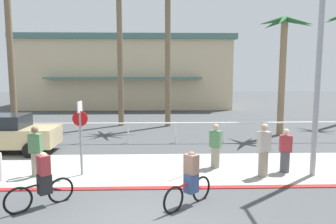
# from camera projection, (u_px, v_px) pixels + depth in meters

# --- Properties ---
(ground_plane) EXTENTS (80.00, 80.00, 0.00)m
(ground_plane) POSITION_uv_depth(u_px,v_px,m) (153.00, 137.00, 17.43)
(ground_plane) COLOR #424447
(sidewalk_strip) EXTENTS (44.00, 4.00, 0.02)m
(sidewalk_strip) POSITION_uv_depth(u_px,v_px,m) (150.00, 168.00, 11.68)
(sidewalk_strip) COLOR #9E9E93
(sidewalk_strip) RESTS_ON ground
(curb_paint) EXTENTS (44.00, 0.24, 0.03)m
(curb_paint) POSITION_uv_depth(u_px,v_px,m) (148.00, 188.00, 9.69)
(curb_paint) COLOR maroon
(curb_paint) RESTS_ON ground
(building_backdrop) EXTENTS (20.62, 11.09, 7.00)m
(building_backdrop) POSITION_uv_depth(u_px,v_px,m) (129.00, 72.00, 33.60)
(building_backdrop) COLOR beige
(building_backdrop) RESTS_ON ground
(rail_fence) EXTENTS (21.71, 0.08, 1.04)m
(rail_fence) POSITION_uv_depth(u_px,v_px,m) (152.00, 126.00, 15.84)
(rail_fence) COLOR white
(rail_fence) RESTS_ON ground
(stop_sign_bike_lane) EXTENTS (0.52, 0.56, 2.56)m
(stop_sign_bike_lane) POSITION_uv_depth(u_px,v_px,m) (80.00, 127.00, 10.74)
(stop_sign_bike_lane) COLOR gray
(stop_sign_bike_lane) RESTS_ON ground
(streetlight_curb) EXTENTS (0.24, 2.54, 7.50)m
(streetlight_curb) POSITION_uv_depth(u_px,v_px,m) (323.00, 49.00, 10.14)
(streetlight_curb) COLOR #9EA0A5
(streetlight_curb) RESTS_ON ground
(palm_tree_2) EXTENTS (3.23, 3.08, 8.77)m
(palm_tree_2) POSITION_uv_depth(u_px,v_px,m) (8.00, 18.00, 18.19)
(palm_tree_2) COLOR #756047
(palm_tree_2) RESTS_ON ground
(palm_tree_3) EXTENTS (3.16, 2.98, 9.74)m
(palm_tree_3) POSITION_uv_depth(u_px,v_px,m) (119.00, 15.00, 20.22)
(palm_tree_3) COLOR #756047
(palm_tree_3) RESTS_ON ground
(palm_tree_4) EXTENTS (3.58, 3.25, 9.18)m
(palm_tree_4) POSITION_uv_depth(u_px,v_px,m) (168.00, 18.00, 20.00)
(palm_tree_4) COLOR #756047
(palm_tree_4) RESTS_ON ground
(palm_tree_5) EXTENTS (3.04, 3.13, 6.57)m
(palm_tree_5) POSITION_uv_depth(u_px,v_px,m) (284.00, 48.00, 17.30)
(palm_tree_5) COLOR #846B4C
(palm_tree_5) RESTS_ON ground
(car_tan_1) EXTENTS (4.40, 2.02, 1.69)m
(car_tan_1) POSITION_uv_depth(u_px,v_px,m) (5.00, 133.00, 13.87)
(car_tan_1) COLOR tan
(car_tan_1) RESTS_ON ground
(cyclist_red_0) EXTENTS (1.38, 1.28, 1.50)m
(cyclist_red_0) POSITION_uv_depth(u_px,v_px,m) (190.00, 180.00, 8.39)
(cyclist_red_0) COLOR black
(cyclist_red_0) RESTS_ON ground
(cyclist_black_1) EXTENTS (1.45, 1.19, 1.50)m
(cyclist_black_1) POSITION_uv_depth(u_px,v_px,m) (43.00, 181.00, 8.31)
(cyclist_black_1) COLOR black
(cyclist_black_1) RESTS_ON ground
(pedestrian_0) EXTENTS (0.44, 0.37, 1.57)m
(pedestrian_0) POSITION_uv_depth(u_px,v_px,m) (285.00, 153.00, 11.17)
(pedestrian_0) COLOR #4C4C51
(pedestrian_0) RESTS_ON ground
(pedestrian_1) EXTENTS (0.46, 0.39, 1.83)m
(pedestrian_1) POSITION_uv_depth(u_px,v_px,m) (264.00, 152.00, 10.70)
(pedestrian_1) COLOR gray
(pedestrian_1) RESTS_ON ground
(pedestrian_2) EXTENTS (0.48, 0.44, 1.65)m
(pedestrian_2) POSITION_uv_depth(u_px,v_px,m) (215.00, 148.00, 11.70)
(pedestrian_2) COLOR gray
(pedestrian_2) RESTS_ON ground
(pedestrian_3) EXTENTS (0.41, 0.34, 1.73)m
(pedestrian_3) POSITION_uv_depth(u_px,v_px,m) (36.00, 153.00, 10.75)
(pedestrian_3) COLOR gray
(pedestrian_3) RESTS_ON ground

